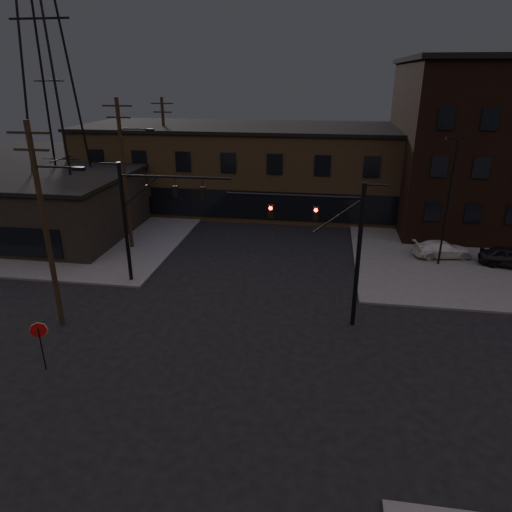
{
  "coord_description": "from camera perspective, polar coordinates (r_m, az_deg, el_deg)",
  "views": [
    {
      "loc": [
        4.61,
        -18.31,
        12.94
      ],
      "look_at": [
        0.95,
        5.15,
        3.5
      ],
      "focal_mm": 32.0,
      "sensor_mm": 36.0,
      "label": 1
    }
  ],
  "objects": [
    {
      "name": "utility_pole_mid",
      "position": [
        36.29,
        -16.06,
        10.03
      ],
      "size": [
        3.7,
        0.28,
        11.5
      ],
      "color": "black",
      "rests_on": "ground"
    },
    {
      "name": "utility_pole_far",
      "position": [
        47.69,
        -11.26,
        12.65
      ],
      "size": [
        2.2,
        0.28,
        11.0
      ],
      "color": "black",
      "rests_on": "ground"
    },
    {
      "name": "lot_light_a",
      "position": [
        34.2,
        23.04,
        7.42
      ],
      "size": [
        1.5,
        0.28,
        9.14
      ],
      "color": "black",
      "rests_on": "ground"
    },
    {
      "name": "traffic_signal_far",
      "position": [
        29.72,
        -13.96,
        5.57
      ],
      "size": [
        7.12,
        0.24,
        8.0
      ],
      "color": "black",
      "rests_on": "ground"
    },
    {
      "name": "stop_sign",
      "position": [
        23.42,
        -25.45,
        -8.92
      ],
      "size": [
        0.72,
        0.33,
        2.48
      ],
      "color": "black",
      "rests_on": "ground"
    },
    {
      "name": "parked_car_lot_a",
      "position": [
        37.21,
        29.27,
        -0.14
      ],
      "size": [
        4.47,
        2.64,
        1.43
      ],
      "primitive_type": "imported",
      "rotation": [
        0.0,
        0.0,
        1.33
      ],
      "color": "black",
      "rests_on": "sidewalk_ne"
    },
    {
      "name": "sidewalk_nw",
      "position": [
        49.99,
        -23.77,
        4.91
      ],
      "size": [
        30.0,
        30.0,
        0.15
      ],
      "primitive_type": "cube",
      "color": "#474744",
      "rests_on": "ground"
    },
    {
      "name": "ground",
      "position": [
        22.89,
        -4.45,
        -12.81
      ],
      "size": [
        140.0,
        140.0,
        0.0
      ],
      "primitive_type": "plane",
      "color": "black",
      "rests_on": "ground"
    },
    {
      "name": "building_left",
      "position": [
        43.5,
        -26.07,
        5.58
      ],
      "size": [
        16.0,
        12.0,
        5.0
      ],
      "primitive_type": "cube",
      "color": "black",
      "rests_on": "ground"
    },
    {
      "name": "parked_car_lot_b",
      "position": [
        37.0,
        22.24,
        0.79
      ],
      "size": [
        4.45,
        2.44,
        1.22
      ],
      "primitive_type": "imported",
      "rotation": [
        0.0,
        0.0,
        1.75
      ],
      "color": "silver",
      "rests_on": "sidewalk_ne"
    },
    {
      "name": "transmission_tower",
      "position": [
        42.78,
        -24.5,
        19.3
      ],
      "size": [
        7.0,
        7.0,
        25.0
      ],
      "primitive_type": null,
      "color": "black",
      "rests_on": "ground"
    },
    {
      "name": "car_crossing",
      "position": [
        44.77,
        5.98,
        5.77
      ],
      "size": [
        2.68,
        4.84,
        1.51
      ],
      "primitive_type": "imported",
      "rotation": [
        0.0,
        0.0,
        -0.25
      ],
      "color": "black",
      "rests_on": "ground"
    },
    {
      "name": "building_row",
      "position": [
        47.39,
        3.19,
        10.78
      ],
      "size": [
        40.0,
        12.0,
        8.0
      ],
      "primitive_type": "cube",
      "color": "brown",
      "rests_on": "ground"
    },
    {
      "name": "traffic_signal_near",
      "position": [
        24.19,
        10.14,
        2.0
      ],
      "size": [
        7.12,
        0.24,
        8.0
      ],
      "color": "black",
      "rests_on": "ground"
    },
    {
      "name": "utility_pole_near",
      "position": [
        25.69,
        -24.78,
        3.67
      ],
      "size": [
        3.7,
        0.28,
        11.0
      ],
      "color": "black",
      "rests_on": "ground"
    }
  ]
}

